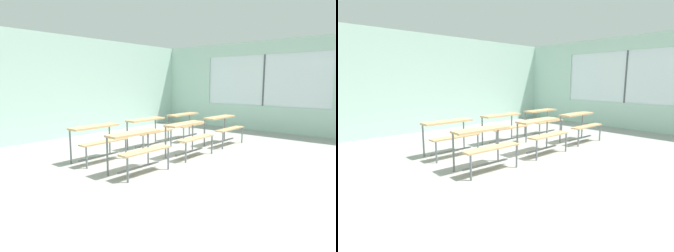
{
  "view_description": "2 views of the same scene",
  "coord_description": "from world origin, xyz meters",
  "views": [
    {
      "loc": [
        -4.66,
        -3.5,
        1.67
      ],
      "look_at": [
        0.55,
        0.93,
        0.63
      ],
      "focal_mm": 31.45,
      "sensor_mm": 36.0,
      "label": 1
    },
    {
      "loc": [
        -3.8,
        -3.3,
        1.6
      ],
      "look_at": [
        -0.18,
        0.67,
        0.66
      ],
      "focal_mm": 28.0,
      "sensor_mm": 36.0,
      "label": 2
    }
  ],
  "objects": [
    {
      "name": "desk_bench_r0c0",
      "position": [
        -1.0,
        0.33,
        0.56
      ],
      "size": [
        1.12,
        0.63,
        0.74
      ],
      "rotation": [
        0.0,
        0.0,
        -0.03
      ],
      "color": "tan",
      "rests_on": "ground"
    },
    {
      "name": "desk_bench_r1c2",
      "position": [
        2.08,
        1.55,
        0.56
      ],
      "size": [
        1.1,
        0.59,
        0.74
      ],
      "rotation": [
        0.0,
        0.0,
        -0.0
      ],
      "color": "tan",
      "rests_on": "ground"
    },
    {
      "name": "desk_bench_r1c1",
      "position": [
        0.56,
        1.57,
        0.56
      ],
      "size": [
        1.11,
        0.6,
        0.74
      ],
      "rotation": [
        0.0,
        0.0,
        -0.01
      ],
      "color": "tan",
      "rests_on": "ground"
    },
    {
      "name": "wall_back",
      "position": [
        0.0,
        4.5,
        1.5
      ],
      "size": [
        10.0,
        0.12,
        3.0
      ],
      "primitive_type": "cube",
      "color": "silver",
      "rests_on": "ground"
    },
    {
      "name": "ground",
      "position": [
        0.0,
        0.0,
        -0.03
      ],
      "size": [
        10.0,
        9.0,
        0.05
      ],
      "primitive_type": "cube",
      "color": "#9E9E99"
    },
    {
      "name": "desk_bench_r0c2",
      "position": [
        2.17,
        0.38,
        0.56
      ],
      "size": [
        1.11,
        0.61,
        0.74
      ],
      "rotation": [
        0.0,
        0.0,
        -0.02
      ],
      "color": "tan",
      "rests_on": "ground"
    },
    {
      "name": "desk_bench_r1c0",
      "position": [
        -0.99,
        1.55,
        0.56
      ],
      "size": [
        1.1,
        0.59,
        0.74
      ],
      "rotation": [
        0.0,
        0.0,
        0.0
      ],
      "color": "tan",
      "rests_on": "ground"
    },
    {
      "name": "wall_right",
      "position": [
        5.0,
        -0.13,
        1.45
      ],
      "size": [
        0.12,
        9.0,
        3.0
      ],
      "color": "silver",
      "rests_on": "ground"
    },
    {
      "name": "desk_bench_r0c1",
      "position": [
        0.57,
        0.34,
        0.56
      ],
      "size": [
        1.1,
        0.59,
        0.74
      ],
      "rotation": [
        0.0,
        0.0,
        -0.0
      ],
      "color": "tan",
      "rests_on": "ground"
    }
  ]
}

